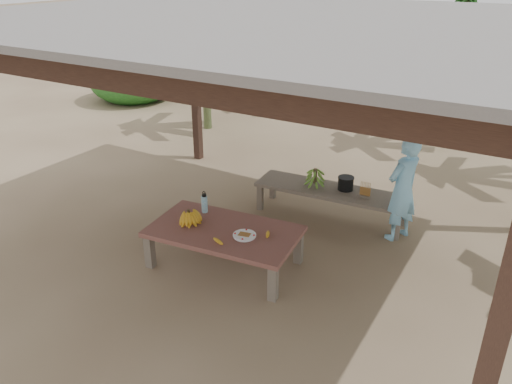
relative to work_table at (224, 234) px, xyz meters
The scene contains 16 objects.
ground 0.74m from the work_table, 61.70° to the left, with size 80.00×80.00×0.00m, color brown.
pavilion 2.41m from the work_table, 62.19° to the left, with size 6.60×5.60×2.95m.
work_table is the anchor object (origin of this frame).
bench 1.96m from the work_table, 71.70° to the left, with size 2.24×0.77×0.45m.
ripe_banana_bunch 0.51m from the work_table, behind, with size 0.31×0.27×0.19m, color gold, non-canonical shape.
plate 0.32m from the work_table, ahead, with size 0.28×0.28×0.04m.
loose_banana_front 0.33m from the work_table, 68.06° to the right, with size 0.04×0.16×0.04m, color gold.
loose_banana_side 0.56m from the work_table, 13.97° to the left, with size 0.04×0.14×0.04m, color gold.
water_flask 0.57m from the work_table, 151.68° to the left, with size 0.08×0.08×0.30m.
green_banana_stalk 1.88m from the work_table, 78.79° to the left, with size 0.25×0.25×0.29m, color #598C2D, non-canonical shape.
cooking_pot 2.11m from the work_table, 67.79° to the left, with size 0.22×0.22×0.19m, color black.
skewer_rack 2.17m from the work_table, 58.63° to the left, with size 0.18×0.08×0.24m, color #A57F47, non-canonical shape.
woman 2.44m from the work_table, 47.13° to the left, with size 0.53×0.35×1.46m, color #7CC3EB.
hut 9.54m from the work_table, 116.31° to the left, with size 4.40×3.43×2.85m.
banana_plant_n 6.52m from the work_table, 77.03° to the left, with size 1.80×1.80×3.01m.
banana_plant_w 5.92m from the work_table, 127.95° to the left, with size 1.80×1.80×2.64m.
Camera 1 is at (2.76, -4.88, 3.46)m, focal length 35.00 mm.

